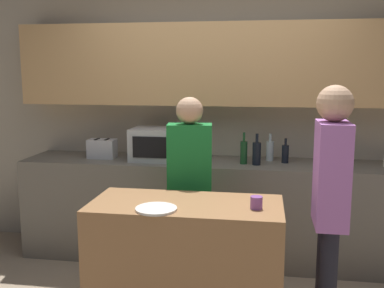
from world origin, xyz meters
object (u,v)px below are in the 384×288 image
person_left (190,180)px  cup_0 (256,203)px  bottle_1 (257,153)px  person_center (330,195)px  bottle_2 (270,150)px  plate_on_island (156,209)px  bottle_0 (244,152)px  toaster (102,149)px  microwave (160,144)px  bottle_3 (285,153)px

person_left → cup_0: bearing=123.7°
bottle_1 → person_left: size_ratio=0.18×
cup_0 → person_center: size_ratio=0.05×
bottle_2 → plate_on_island: bottle_2 is taller
bottle_1 → person_left: (-0.50, -0.62, -0.12)m
plate_on_island → person_left: person_left is taller
bottle_0 → person_center: 1.34m
toaster → bottle_2: bearing=4.3°
microwave → person_left: person_left is taller
toaster → plate_on_island: size_ratio=1.00×
bottle_0 → bottle_1: 0.12m
bottle_0 → cup_0: bottle_0 is taller
cup_0 → plate_on_island: bearing=-168.4°
toaster → plate_on_island: toaster is taller
microwave → cup_0: microwave is taller
toaster → bottle_2: size_ratio=1.02×
bottle_1 → bottle_2: (0.12, 0.21, -0.01)m
toaster → person_left: (0.97, -0.71, -0.10)m
bottle_2 → person_center: size_ratio=0.15×
plate_on_island → cup_0: size_ratio=3.28×
cup_0 → person_left: 0.81m
bottle_2 → toaster: bearing=-175.7°
bottle_2 → plate_on_island: 1.72m
person_left → person_center: person_center is taller
bottle_1 → person_left: 0.81m
cup_0 → bottle_1: bearing=91.0°
toaster → bottle_0: size_ratio=0.91×
plate_on_island → microwave: bearing=102.3°
bottle_0 → cup_0: (0.14, -1.25, -0.09)m
bottle_2 → bottle_0: bearing=-141.8°
person_left → microwave: bearing=-67.3°
bottle_1 → bottle_2: size_ratio=1.10×
bottle_3 → cup_0: 1.38m
bottle_3 → person_left: person_left is taller
toaster → person_left: size_ratio=0.17×
bottle_3 → cup_0: (-0.23, -1.36, -0.07)m
bottle_2 → cup_0: (-0.10, -1.44, -0.08)m
bottle_0 → bottle_3: (0.37, 0.11, -0.02)m
cup_0 → person_left: person_left is taller
plate_on_island → cup_0: (0.61, 0.13, 0.03)m
bottle_0 → microwave: bearing=175.5°
bottle_3 → plate_on_island: size_ratio=0.87×
bottle_3 → person_center: person_center is taller
person_center → cup_0: bearing=96.8°
bottle_2 → cup_0: bearing=-93.8°
bottle_3 → plate_on_island: 1.71m
bottle_0 → bottle_2: size_ratio=1.12×
bottle_1 → bottle_2: 0.24m
plate_on_island → cup_0: cup_0 is taller
plate_on_island → person_center: person_center is taller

